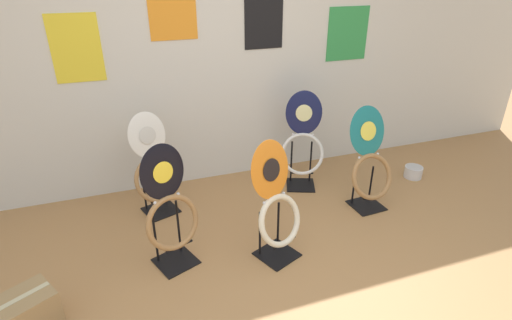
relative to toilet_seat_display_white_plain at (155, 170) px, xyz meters
name	(u,v)px	position (x,y,z in m)	size (l,w,h in m)	color
wall_back	(208,52)	(0.64, 0.49, 0.89)	(8.00, 0.07, 2.60)	silver
toilet_seat_display_white_plain	(155,170)	(0.00, 0.00, 0.00)	(0.46, 0.38, 0.92)	black
toilet_seat_display_orange_sun	(277,208)	(0.77, -0.93, 0.01)	(0.45, 0.39, 0.93)	black
toilet_seat_display_teal_sax	(370,165)	(1.83, -0.55, 0.01)	(0.44, 0.36, 0.93)	black
toilet_seat_display_jazz_black	(170,213)	(0.02, -0.76, 0.03)	(0.44, 0.36, 0.96)	black
toilet_seat_display_navy_moon	(303,143)	(1.42, -0.01, 0.05)	(0.45, 0.36, 0.97)	black
paint_can	(413,171)	(2.61, -0.25, -0.35)	(0.19, 0.19, 0.13)	silver
storage_box	(22,316)	(-0.95, -1.10, -0.28)	(0.46, 0.41, 0.26)	#93754C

